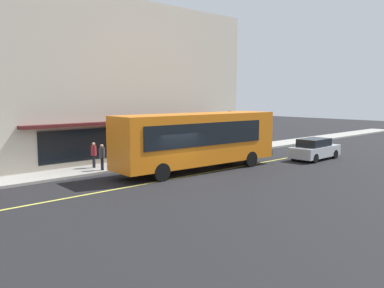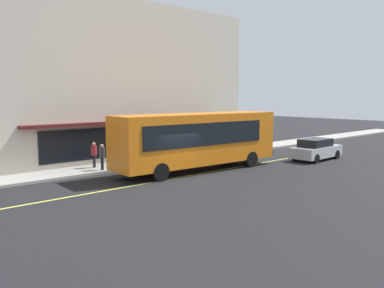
{
  "view_description": "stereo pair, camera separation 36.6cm",
  "coord_description": "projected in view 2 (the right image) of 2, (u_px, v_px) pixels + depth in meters",
  "views": [
    {
      "loc": [
        -14.53,
        -16.88,
        4.61
      ],
      "look_at": [
        2.44,
        1.37,
        1.6
      ],
      "focal_mm": 37.96,
      "sensor_mm": 36.0,
      "label": 1
    },
    {
      "loc": [
        -14.26,
        -17.13,
        4.61
      ],
      "look_at": [
        2.44,
        1.37,
        1.6
      ],
      "focal_mm": 37.96,
      "sensor_mm": 36.0,
      "label": 2
    }
  ],
  "objects": [
    {
      "name": "ground",
      "position": [
        176.0,
        178.0,
        22.66
      ],
      "size": [
        120.0,
        120.0,
        0.0
      ],
      "primitive_type": "plane",
      "color": "black"
    },
    {
      "name": "sidewalk",
      "position": [
        126.0,
        165.0,
        26.42
      ],
      "size": [
        80.0,
        2.51,
        0.15
      ],
      "primitive_type": "cube",
      "color": "#9E9B93",
      "rests_on": "ground"
    },
    {
      "name": "lane_centre_stripe",
      "position": [
        176.0,
        178.0,
        22.66
      ],
      "size": [
        36.0,
        0.16,
        0.01
      ],
      "primitive_type": "cube",
      "color": "#D8D14C",
      "rests_on": "ground"
    },
    {
      "name": "storefront_building",
      "position": [
        98.0,
        83.0,
        31.0
      ],
      "size": [
        21.93,
        9.83,
        11.06
      ],
      "color": "beige",
      "rests_on": "ground"
    },
    {
      "name": "bus",
      "position": [
        198.0,
        138.0,
        24.69
      ],
      "size": [
        11.26,
        3.16,
        3.5
      ],
      "color": "orange",
      "rests_on": "ground"
    },
    {
      "name": "traffic_light",
      "position": [
        232.0,
        121.0,
        32.28
      ],
      "size": [
        0.3,
        0.52,
        3.2
      ],
      "color": "#2D2D33",
      "rests_on": "sidewalk"
    },
    {
      "name": "car_silver",
      "position": [
        316.0,
        149.0,
        29.01
      ],
      "size": [
        4.33,
        1.92,
        1.52
      ],
      "color": "#B7BABF",
      "rests_on": "ground"
    },
    {
      "name": "pedestrian_mid_block",
      "position": [
        94.0,
        152.0,
        25.04
      ],
      "size": [
        0.34,
        0.34,
        1.57
      ],
      "color": "black",
      "rests_on": "sidewalk"
    },
    {
      "name": "pedestrian_by_curb",
      "position": [
        223.0,
        140.0,
        31.56
      ],
      "size": [
        0.34,
        0.34,
        1.7
      ],
      "color": "black",
      "rests_on": "sidewalk"
    },
    {
      "name": "pedestrian_near_storefront",
      "position": [
        102.0,
        155.0,
        24.22
      ],
      "size": [
        0.34,
        0.34,
        1.56
      ],
      "color": "black",
      "rests_on": "sidewalk"
    }
  ]
}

